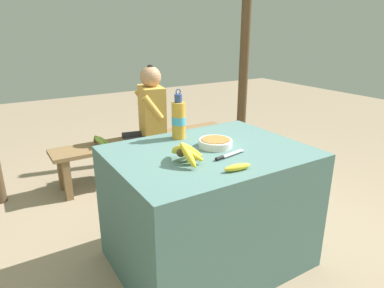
{
  "coord_description": "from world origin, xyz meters",
  "views": [
    {
      "loc": [
        -1.07,
        -1.55,
        1.44
      ],
      "look_at": [
        -0.09,
        0.05,
        0.8
      ],
      "focal_mm": 32.0,
      "sensor_mm": 36.0,
      "label": 1
    }
  ],
  "objects_px": {
    "knife": "(226,156)",
    "support_post_far": "(245,49)",
    "loose_banana_front": "(237,167)",
    "banana_bunch_ripe": "(186,152)",
    "banana_bunch_green": "(99,140)",
    "wooden_bench": "(147,143)",
    "seated_vendor": "(148,115)",
    "water_bottle": "(179,119)",
    "serving_bowl": "(215,142)"
  },
  "relations": [
    {
      "from": "water_bottle",
      "to": "loose_banana_front",
      "type": "height_order",
      "value": "water_bottle"
    },
    {
      "from": "loose_banana_front",
      "to": "seated_vendor",
      "type": "distance_m",
      "value": 1.75
    },
    {
      "from": "banana_bunch_ripe",
      "to": "water_bottle",
      "type": "distance_m",
      "value": 0.43
    },
    {
      "from": "seated_vendor",
      "to": "knife",
      "type": "bearing_deg",
      "value": 93.17
    },
    {
      "from": "loose_banana_front",
      "to": "wooden_bench",
      "type": "height_order",
      "value": "loose_banana_front"
    },
    {
      "from": "banana_bunch_ripe",
      "to": "wooden_bench",
      "type": "bearing_deg",
      "value": 73.67
    },
    {
      "from": "banana_bunch_ripe",
      "to": "water_bottle",
      "type": "relative_size",
      "value": 0.83
    },
    {
      "from": "knife",
      "to": "wooden_bench",
      "type": "height_order",
      "value": "knife"
    },
    {
      "from": "knife",
      "to": "seated_vendor",
      "type": "height_order",
      "value": "seated_vendor"
    },
    {
      "from": "serving_bowl",
      "to": "loose_banana_front",
      "type": "distance_m",
      "value": 0.37
    },
    {
      "from": "wooden_bench",
      "to": "seated_vendor",
      "type": "height_order",
      "value": "seated_vendor"
    },
    {
      "from": "loose_banana_front",
      "to": "serving_bowl",
      "type": "bearing_deg",
      "value": 72.04
    },
    {
      "from": "water_bottle",
      "to": "wooden_bench",
      "type": "distance_m",
      "value": 1.28
    },
    {
      "from": "loose_banana_front",
      "to": "support_post_far",
      "type": "bearing_deg",
      "value": 49.76
    },
    {
      "from": "banana_bunch_ripe",
      "to": "wooden_bench",
      "type": "xyz_separation_m",
      "value": [
        0.44,
        1.52,
        -0.48
      ]
    },
    {
      "from": "loose_banana_front",
      "to": "support_post_far",
      "type": "distance_m",
      "value": 2.53
    },
    {
      "from": "seated_vendor",
      "to": "banana_bunch_green",
      "type": "xyz_separation_m",
      "value": [
        -0.48,
        0.02,
        -0.18
      ]
    },
    {
      "from": "support_post_far",
      "to": "banana_bunch_green",
      "type": "bearing_deg",
      "value": -174.94
    },
    {
      "from": "serving_bowl",
      "to": "banana_bunch_green",
      "type": "height_order",
      "value": "serving_bowl"
    },
    {
      "from": "knife",
      "to": "seated_vendor",
      "type": "xyz_separation_m",
      "value": [
        0.23,
        1.55,
        -0.13
      ]
    },
    {
      "from": "banana_bunch_green",
      "to": "support_post_far",
      "type": "bearing_deg",
      "value": 5.06
    },
    {
      "from": "banana_bunch_ripe",
      "to": "banana_bunch_green",
      "type": "xyz_separation_m",
      "value": [
        -0.03,
        1.52,
        -0.36
      ]
    },
    {
      "from": "wooden_bench",
      "to": "support_post_far",
      "type": "distance_m",
      "value": 1.59
    },
    {
      "from": "banana_bunch_ripe",
      "to": "knife",
      "type": "relative_size",
      "value": 1.2
    },
    {
      "from": "knife",
      "to": "water_bottle",
      "type": "bearing_deg",
      "value": 85.76
    },
    {
      "from": "water_bottle",
      "to": "support_post_far",
      "type": "bearing_deg",
      "value": 38.8
    },
    {
      "from": "water_bottle",
      "to": "wooden_bench",
      "type": "xyz_separation_m",
      "value": [
        0.27,
        1.13,
        -0.54
      ]
    },
    {
      "from": "wooden_bench",
      "to": "seated_vendor",
      "type": "distance_m",
      "value": 0.29
    },
    {
      "from": "wooden_bench",
      "to": "water_bottle",
      "type": "bearing_deg",
      "value": -103.32
    },
    {
      "from": "water_bottle",
      "to": "banana_bunch_green",
      "type": "distance_m",
      "value": 1.22
    },
    {
      "from": "support_post_far",
      "to": "loose_banana_front",
      "type": "bearing_deg",
      "value": -130.24
    },
    {
      "from": "banana_bunch_green",
      "to": "loose_banana_front",
      "type": "bearing_deg",
      "value": -83.7
    },
    {
      "from": "knife",
      "to": "support_post_far",
      "type": "height_order",
      "value": "support_post_far"
    },
    {
      "from": "knife",
      "to": "seated_vendor",
      "type": "bearing_deg",
      "value": 70.79
    },
    {
      "from": "banana_bunch_ripe",
      "to": "loose_banana_front",
      "type": "xyz_separation_m",
      "value": [
        0.17,
        -0.23,
        -0.04
      ]
    },
    {
      "from": "loose_banana_front",
      "to": "banana_bunch_green",
      "type": "height_order",
      "value": "loose_banana_front"
    },
    {
      "from": "loose_banana_front",
      "to": "support_post_far",
      "type": "relative_size",
      "value": 0.06
    },
    {
      "from": "wooden_bench",
      "to": "seated_vendor",
      "type": "relative_size",
      "value": 1.64
    },
    {
      "from": "water_bottle",
      "to": "support_post_far",
      "type": "height_order",
      "value": "support_post_far"
    },
    {
      "from": "banana_bunch_ripe",
      "to": "support_post_far",
      "type": "relative_size",
      "value": 0.11
    },
    {
      "from": "loose_banana_front",
      "to": "banana_bunch_green",
      "type": "bearing_deg",
      "value": 96.3
    },
    {
      "from": "water_bottle",
      "to": "support_post_far",
      "type": "relative_size",
      "value": 0.13
    },
    {
      "from": "water_bottle",
      "to": "seated_vendor",
      "type": "relative_size",
      "value": 0.29
    },
    {
      "from": "serving_bowl",
      "to": "seated_vendor",
      "type": "bearing_deg",
      "value": 82.68
    },
    {
      "from": "water_bottle",
      "to": "support_post_far",
      "type": "distance_m",
      "value": 2.08
    },
    {
      "from": "loose_banana_front",
      "to": "knife",
      "type": "distance_m",
      "value": 0.19
    },
    {
      "from": "serving_bowl",
      "to": "water_bottle",
      "type": "distance_m",
      "value": 0.3
    },
    {
      "from": "banana_bunch_ripe",
      "to": "wooden_bench",
      "type": "distance_m",
      "value": 1.65
    },
    {
      "from": "banana_bunch_ripe",
      "to": "seated_vendor",
      "type": "distance_m",
      "value": 1.57
    },
    {
      "from": "seated_vendor",
      "to": "banana_bunch_green",
      "type": "height_order",
      "value": "seated_vendor"
    }
  ]
}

